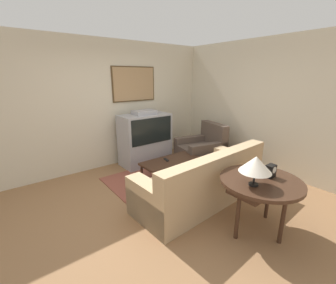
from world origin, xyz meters
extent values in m
plane|color=#8E6642|center=(0.00, 0.00, 0.00)|extent=(12.00, 12.00, 0.00)
cube|color=beige|center=(0.00, 2.13, 1.35)|extent=(12.00, 0.06, 2.70)
cube|color=#4C381E|center=(0.78, 2.08, 1.78)|extent=(1.06, 0.03, 0.76)
cube|color=#A37F56|center=(0.78, 2.07, 1.78)|extent=(1.01, 0.01, 0.71)
cube|color=beige|center=(2.63, 0.00, 1.35)|extent=(0.06, 12.00, 2.70)
cube|color=brown|center=(0.69, 0.78, 0.01)|extent=(2.20, 1.50, 0.01)
cube|color=#9E9EA3|center=(0.78, 1.68, 0.26)|extent=(1.11, 0.59, 0.52)
cube|color=#9E9EA3|center=(0.78, 1.68, 0.83)|extent=(1.11, 0.59, 0.63)
cube|color=black|center=(0.78, 1.38, 0.83)|extent=(1.00, 0.01, 0.56)
cube|color=#9E9EA3|center=(0.78, 1.68, 1.19)|extent=(0.50, 0.33, 0.09)
cube|color=tan|center=(0.62, -0.22, 0.22)|extent=(2.27, 0.99, 0.44)
cube|color=tan|center=(0.64, -0.55, 0.66)|extent=(2.24, 0.33, 0.43)
cube|color=tan|center=(1.62, -0.18, 0.30)|extent=(0.28, 0.89, 0.60)
cube|color=tan|center=(-0.37, -0.27, 0.30)|extent=(0.28, 0.89, 0.60)
cube|color=#877154|center=(1.14, -0.40, 0.61)|extent=(0.37, 0.14, 0.34)
cube|color=#877154|center=(0.13, -0.44, 0.61)|extent=(0.37, 0.14, 0.34)
cube|color=brown|center=(1.78, 0.92, 0.21)|extent=(1.09, 1.01, 0.42)
cube|color=brown|center=(2.14, 0.83, 0.67)|extent=(0.35, 0.85, 0.49)
cube|color=brown|center=(1.85, 1.24, 0.28)|extent=(0.94, 0.36, 0.56)
cube|color=brown|center=(1.70, 0.59, 0.28)|extent=(0.94, 0.36, 0.56)
cube|color=#3D2619|center=(0.73, 0.68, 0.37)|extent=(1.16, 0.51, 0.04)
cylinder|color=#3D2619|center=(0.19, 0.48, 0.18)|extent=(0.04, 0.04, 0.35)
cylinder|color=#3D2619|center=(1.26, 0.48, 0.18)|extent=(0.04, 0.04, 0.35)
cylinder|color=#3D2619|center=(0.19, 0.89, 0.18)|extent=(0.04, 0.04, 0.35)
cylinder|color=#3D2619|center=(1.26, 0.89, 0.18)|extent=(0.04, 0.04, 0.35)
cylinder|color=#3D2619|center=(0.67, -1.21, 0.70)|extent=(1.01, 1.01, 0.04)
cube|color=#3D2619|center=(0.67, -1.21, 0.64)|extent=(0.86, 0.40, 0.08)
cylinder|color=#3D2619|center=(0.32, -1.16, 0.34)|extent=(0.05, 0.05, 0.68)
cylinder|color=#3D2619|center=(1.02, -1.16, 0.34)|extent=(0.05, 0.05, 0.68)
cylinder|color=#3D2619|center=(0.67, -1.54, 0.34)|extent=(0.05, 0.05, 0.68)
cylinder|color=black|center=(0.46, -1.24, 0.73)|extent=(0.11, 0.11, 0.02)
cylinder|color=black|center=(0.46, -1.24, 0.90)|extent=(0.02, 0.02, 0.30)
cone|color=silver|center=(0.46, -1.24, 0.99)|extent=(0.37, 0.37, 0.19)
cube|color=black|center=(0.83, -1.24, 0.80)|extent=(0.13, 0.09, 0.16)
cylinder|color=white|center=(0.83, -1.28, 0.83)|extent=(0.08, 0.01, 0.08)
cube|color=black|center=(0.66, 0.72, 0.40)|extent=(0.08, 0.17, 0.02)
camera|label=1|loc=(-1.81, -2.52, 1.97)|focal=24.00mm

